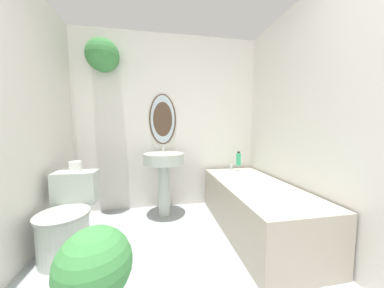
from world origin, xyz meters
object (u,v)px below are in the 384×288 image
(pedestal_sink, at_px, (164,168))
(shampoo_bottle, at_px, (239,159))
(bathtub, at_px, (255,206))
(toilet, at_px, (68,220))
(potted_plant, at_px, (95,269))
(toilet_paper_roll, at_px, (75,167))

(pedestal_sink, height_order, shampoo_bottle, pedestal_sink)
(bathtub, bearing_deg, toilet, -178.84)
(potted_plant, xyz_separation_m, toilet_paper_roll, (-0.44, 0.95, 0.42))
(pedestal_sink, bearing_deg, bathtub, -29.71)
(toilet, distance_m, potted_plant, 0.85)
(toilet, bearing_deg, pedestal_sink, 33.57)
(pedestal_sink, relative_size, potted_plant, 1.60)
(bathtub, bearing_deg, potted_plant, -151.35)
(bathtub, xyz_separation_m, toilet_paper_roll, (-1.85, 0.18, 0.47))
(toilet, relative_size, bathtub, 0.44)
(toilet, bearing_deg, potted_plant, -58.81)
(pedestal_sink, height_order, bathtub, pedestal_sink)
(pedestal_sink, distance_m, shampoo_bottle, 1.05)
(bathtub, bearing_deg, shampoo_bottle, 83.03)
(pedestal_sink, bearing_deg, shampoo_bottle, 4.31)
(shampoo_bottle, relative_size, toilet_paper_roll, 1.77)
(toilet_paper_roll, bearing_deg, bathtub, -5.52)
(potted_plant, relative_size, toilet_paper_roll, 5.16)
(potted_plant, bearing_deg, bathtub, 28.65)
(pedestal_sink, bearing_deg, toilet, -146.43)
(shampoo_bottle, relative_size, potted_plant, 0.34)
(toilet, relative_size, shampoo_bottle, 3.57)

